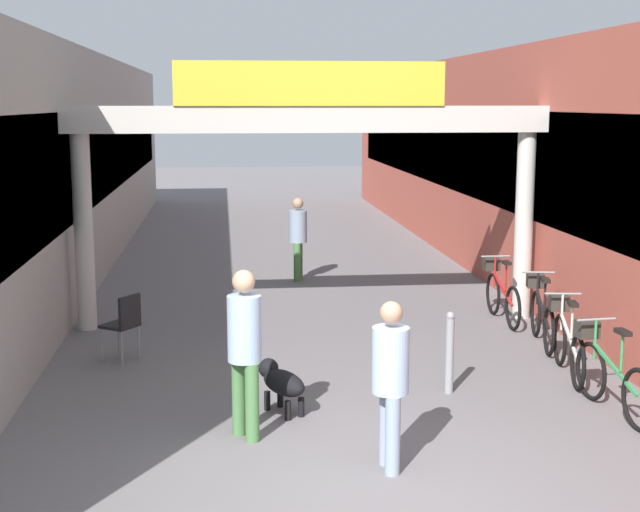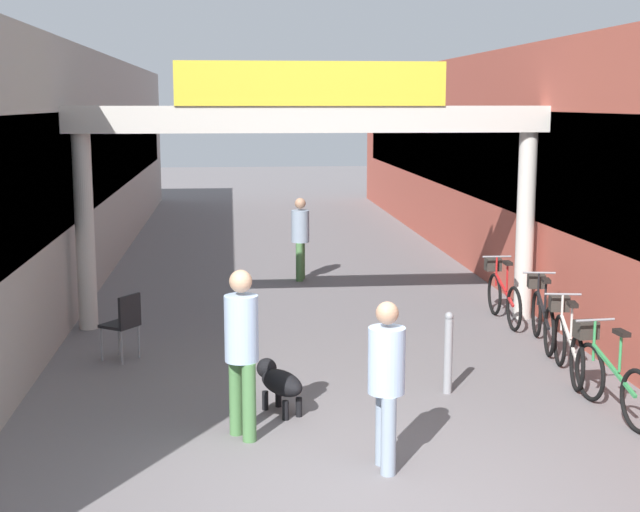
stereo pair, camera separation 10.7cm
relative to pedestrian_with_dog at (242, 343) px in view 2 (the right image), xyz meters
The scene contains 14 objects.
ground_plane 2.06m from the pedestrian_with_dog, 52.34° to the right, with size 80.00×80.00×0.00m, color slate.
storefront_left 10.43m from the pedestrian_with_dog, 112.62° to the left, with size 3.00×26.00×4.29m.
storefront_right 11.46m from the pedestrian_with_dog, 57.06° to the left, with size 3.00×26.00×4.29m.
arcade_sign_gateway 5.11m from the pedestrian_with_dog, 76.63° to the left, with size 7.40×0.47×3.94m.
pedestrian_with_dog is the anchor object (origin of this frame).
pedestrian_companion 1.60m from the pedestrian_with_dog, 35.43° to the right, with size 0.36×0.39×1.59m.
pedestrian_carrying_crate 8.14m from the pedestrian_with_dog, 81.43° to the left, with size 0.41×0.41×1.58m.
dog_on_leash 1.06m from the pedestrian_with_dog, 61.04° to the left, with size 0.60×0.77×0.55m.
bicycle_green_nearest 4.04m from the pedestrian_with_dog, ahead, with size 0.46×1.69×0.98m.
bicycle_silver_second 4.42m from the pedestrian_with_dog, 23.07° to the left, with size 0.47×1.68×0.98m.
bicycle_black_third 5.30m from the pedestrian_with_dog, 36.73° to the left, with size 0.48×1.67×0.98m.
bicycle_red_farthest 6.11m from the pedestrian_with_dog, 47.98° to the left, with size 0.46×1.69×0.98m.
bollard_post_metal 2.72m from the pedestrian_with_dog, 25.99° to the left, with size 0.10×0.10×0.97m.
cafe_chair_black_nearer 3.30m from the pedestrian_with_dog, 117.36° to the left, with size 0.56×0.56×0.89m.
Camera 2 is at (-1.18, -7.19, 3.35)m, focal length 50.00 mm.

